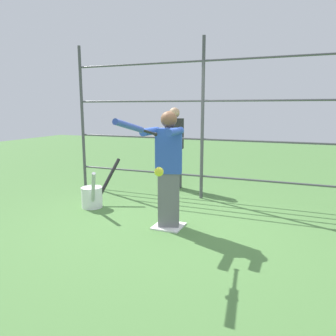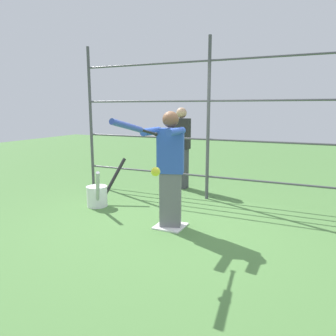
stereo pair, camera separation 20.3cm
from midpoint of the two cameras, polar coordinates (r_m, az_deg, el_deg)
ground_plane at (r=4.69m, az=1.69°, el=-10.19°), size 24.00×24.00×0.00m
home_plate at (r=4.69m, az=1.69°, el=-10.07°), size 0.40×0.40×0.02m
fence_backstop at (r=5.90m, az=8.02°, el=8.23°), size 5.21×0.06×2.86m
batter at (r=4.44m, az=1.66°, el=0.30°), size 0.40×0.63×1.61m
baseball_bat_swinging at (r=3.54m, az=-4.81°, el=7.11°), size 0.10×0.90×0.24m
softball_in_flight at (r=3.33m, az=-0.42°, el=-0.65°), size 0.10×0.10×0.10m
bat_bucket at (r=5.67m, az=-11.06°, el=-4.57°), size 0.53×1.03×0.76m
bystander_behind_fence at (r=6.72m, az=3.19°, el=3.71°), size 0.34×0.21×1.66m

